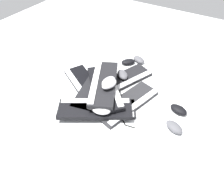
{
  "coord_description": "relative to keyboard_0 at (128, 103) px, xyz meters",
  "views": [
    {
      "loc": [
        0.58,
        -0.93,
        1.0
      ],
      "look_at": [
        0.03,
        -0.03,
        0.06
      ],
      "focal_mm": 35.0,
      "sensor_mm": 36.0,
      "label": 1
    }
  ],
  "objects": [
    {
      "name": "keyboard_7",
      "position": [
        -0.18,
        -0.0,
        0.09
      ],
      "size": [
        0.33,
        0.46,
        0.03
      ],
      "color": "black",
      "rests_on": "keyboard_6"
    },
    {
      "name": "mouse_0",
      "position": [
        0.29,
        0.11,
        0.01
      ],
      "size": [
        0.12,
        0.09,
        0.04
      ],
      "primitive_type": "ellipsoid",
      "rotation": [
        0.0,
        0.0,
        2.9
      ],
      "color": "black",
      "rests_on": "ground"
    },
    {
      "name": "mouse_2",
      "position": [
        -0.16,
        0.2,
        0.04
      ],
      "size": [
        0.13,
        0.12,
        0.04
      ],
      "primitive_type": "ellipsoid",
      "rotation": [
        0.0,
        0.0,
        5.59
      ],
      "color": "#4C4C51",
      "rests_on": "keyboard_1"
    },
    {
      "name": "keyboard_0",
      "position": [
        0.0,
        0.0,
        0.0
      ],
      "size": [
        0.26,
        0.46,
        0.03
      ],
      "color": "#232326",
      "rests_on": "ground"
    },
    {
      "name": "keyboard_1",
      "position": [
        -0.14,
        0.18,
        0.0
      ],
      "size": [
        0.31,
        0.46,
        0.03
      ],
      "color": "black",
      "rests_on": "ground"
    },
    {
      "name": "mouse_3",
      "position": [
        -0.14,
        -0.01,
        0.13
      ],
      "size": [
        0.07,
        0.11,
        0.04
      ],
      "primitive_type": "ellipsoid",
      "rotation": [
        0.0,
        0.0,
        1.52
      ],
      "color": "#B7B7BC",
      "rests_on": "keyboard_7"
    },
    {
      "name": "mouse_1",
      "position": [
        -0.21,
        0.4,
        0.01
      ],
      "size": [
        0.12,
        0.13,
        0.04
      ],
      "primitive_type": "ellipsoid",
      "rotation": [
        0.0,
        0.0,
        0.82
      ],
      "color": "black",
      "rests_on": "ground"
    },
    {
      "name": "keyboard_5",
      "position": [
        -0.13,
        -0.17,
        0.03
      ],
      "size": [
        0.45,
        0.36,
        0.03
      ],
      "color": "black",
      "rests_on": "keyboard_3"
    },
    {
      "name": "ground_plane",
      "position": [
        -0.15,
        0.04,
        -0.01
      ],
      "size": [
        3.2,
        3.2,
        0.0
      ],
      "primitive_type": "plane",
      "color": "white"
    },
    {
      "name": "keyboard_3",
      "position": [
        -0.12,
        -0.14,
        0.0
      ],
      "size": [
        0.45,
        0.36,
        0.03
      ],
      "color": "black",
      "rests_on": "ground"
    },
    {
      "name": "mouse_6",
      "position": [
        0.32,
        -0.04,
        0.01
      ],
      "size": [
        0.13,
        0.11,
        0.04
      ],
      "primitive_type": "ellipsoid",
      "rotation": [
        0.0,
        0.0,
        5.85
      ],
      "color": "#4C4C51",
      "rests_on": "ground"
    },
    {
      "name": "keyboard_4",
      "position": [
        -0.25,
        -0.01,
        0.03
      ],
      "size": [
        0.25,
        0.46,
        0.03
      ],
      "color": "black",
      "rests_on": "keyboard_2"
    },
    {
      "name": "mouse_4",
      "position": [
        -0.12,
        -0.03,
        0.13
      ],
      "size": [
        0.09,
        0.12,
        0.04
      ],
      "primitive_type": "ellipsoid",
      "rotation": [
        0.0,
        0.0,
        1.36
      ],
      "color": "#B7B7BC",
      "rests_on": "keyboard_7"
    },
    {
      "name": "mouse_5",
      "position": [
        -0.15,
        0.47,
        0.01
      ],
      "size": [
        0.13,
        0.11,
        0.04
      ],
      "primitive_type": "ellipsoid",
      "rotation": [
        0.0,
        0.0,
        2.67
      ],
      "color": "#4C4C51",
      "rests_on": "ground"
    },
    {
      "name": "cable_0",
      "position": [
        -0.12,
        -0.01,
        -0.01
      ],
      "size": [
        0.48,
        0.37,
        0.01
      ],
      "color": "black",
      "rests_on": "ground"
    },
    {
      "name": "mouse_7",
      "position": [
        -0.08,
        -0.19,
        0.07
      ],
      "size": [
        0.13,
        0.1,
        0.04
      ],
      "primitive_type": "ellipsoid",
      "rotation": [
        0.0,
        0.0,
        0.31
      ],
      "color": "silver",
      "rests_on": "keyboard_5"
    },
    {
      "name": "keyboard_6",
      "position": [
        -0.17,
        -0.0,
        0.06
      ],
      "size": [
        0.42,
        0.42,
        0.03
      ],
      "color": "black",
      "rests_on": "keyboard_4"
    },
    {
      "name": "keyboard_2",
      "position": [
        -0.34,
        0.0,
        0.0
      ],
      "size": [
        0.46,
        0.34,
        0.03
      ],
      "color": "black",
      "rests_on": "ground"
    }
  ]
}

